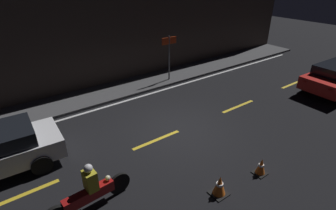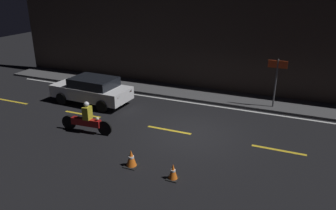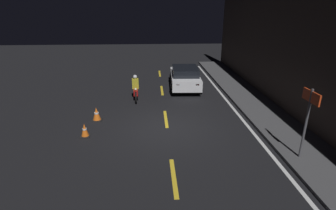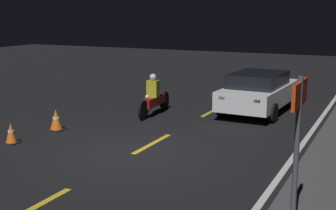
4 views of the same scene
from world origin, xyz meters
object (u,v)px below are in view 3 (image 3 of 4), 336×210
at_px(shop_sign, 309,110).
at_px(traffic_cone_near, 97,114).
at_px(traffic_cone_mid, 85,130).
at_px(motorcycle, 136,89).
at_px(sedan_white, 185,77).

bearing_deg(shop_sign, traffic_cone_near, -117.02).
bearing_deg(shop_sign, traffic_cone_mid, -106.11).
bearing_deg(traffic_cone_mid, motorcycle, 158.99).
height_order(traffic_cone_near, shop_sign, shop_sign).
bearing_deg(traffic_cone_mid, sedan_white, 143.45).
height_order(sedan_white, traffic_cone_near, sedan_white).
bearing_deg(sedan_white, motorcycle, 123.79).
xyz_separation_m(traffic_cone_mid, shop_sign, (2.22, 7.68, 1.54)).
bearing_deg(sedan_white, traffic_cone_near, 138.87).
bearing_deg(traffic_cone_mid, traffic_cone_near, 174.23).
bearing_deg(traffic_cone_near, sedan_white, 136.38).
relative_size(sedan_white, shop_sign, 1.73).
bearing_deg(traffic_cone_mid, shop_sign, 73.89).
xyz_separation_m(sedan_white, shop_sign, (8.72, 2.86, 1.06)).
bearing_deg(motorcycle, shop_sign, 36.88).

